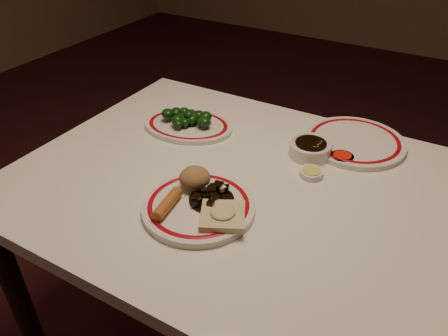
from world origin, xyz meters
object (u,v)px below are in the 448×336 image
Objects in this scene: dining_table at (244,209)px; broccoli_plate at (188,126)px; rice_mound at (195,178)px; broccoli_pile at (188,117)px; spring_roll at (167,204)px; stirfry_heap at (212,196)px; soy_bowl at (310,149)px; main_plate at (199,206)px; fried_wonton at (223,215)px.

broccoli_plate is at bearing 150.29° from dining_table.
rice_mound reaches higher than broccoli_pile.
stirfry_heap is (0.07, 0.08, -0.00)m from spring_roll.
dining_table is 0.36m from broccoli_pile.
soy_bowl is (0.19, 0.41, -0.01)m from spring_roll.
main_plate is at bearing -120.26° from stirfry_heap.
rice_mound is at bearing -120.86° from soy_bowl.
broccoli_plate is (-0.25, 0.32, -0.00)m from main_plate.
broccoli_pile is at bearing 127.43° from main_plate.
spring_roll is 0.46m from soy_bowl.
spring_roll is at bearing -115.25° from soy_bowl.
rice_mound is 0.14m from fried_wonton.
dining_table is at bearing 78.72° from stirfry_heap.
spring_roll is at bearing -114.95° from dining_table.
rice_mound reaches higher than spring_roll.
main_plate is 4.32× the size of rice_mound.
stirfry_heap reaches higher than soy_bowl.
spring_roll reaches higher than main_plate.
spring_roll is 0.32× the size of broccoli_plate.
spring_roll reaches higher than soy_bowl.
rice_mound is 0.71× the size of stirfry_heap.
fried_wonton reaches higher than main_plate.
stirfry_heap is 0.66× the size of broccoli_pile.
broccoli_pile is at bearing 132.29° from stirfry_heap.
stirfry_heap reaches higher than dining_table.
stirfry_heap is at bearing -47.71° from broccoli_pile.
dining_table is 3.61× the size of main_plate.
fried_wonton is at bearing -39.52° from stirfry_heap.
stirfry_heap is at bearing -47.61° from broccoli_plate.
broccoli_pile is (-0.20, 0.27, -0.01)m from rice_mound.
fried_wonton is (0.12, -0.07, -0.02)m from rice_mound.
broccoli_plate is (-0.20, 0.27, -0.04)m from rice_mound.
broccoli_pile reaches higher than spring_roll.
main_plate is 0.08m from rice_mound.
fried_wonton is at bearing -99.86° from soy_bowl.
broccoli_pile is at bearing 35.29° from broccoli_plate.
spring_roll is 0.13m from fried_wonton.
broccoli_pile reaches higher than dining_table.
main_plate reaches higher than dining_table.
dining_table is at bearing 57.02° from spring_roll.
dining_table is 0.19m from main_plate.
main_plate is 0.40m from broccoli_plate.
spring_roll is 0.42m from broccoli_pile.
fried_wonton reaches higher than soy_bowl.
rice_mound is at bearing 161.00° from stirfry_heap.
dining_table is at bearing -29.71° from broccoli_plate.
broccoli_plate is at bearing 127.53° from main_plate.
fried_wonton is 0.07m from stirfry_heap.
dining_table is 0.17m from stirfry_heap.
fried_wonton is 1.13× the size of soy_bowl.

